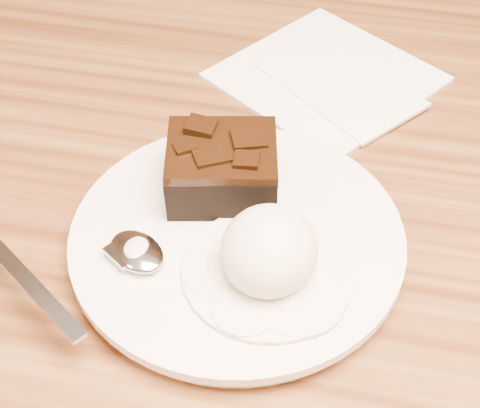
% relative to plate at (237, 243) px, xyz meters
% --- Properties ---
extents(plate, '(0.24, 0.24, 0.02)m').
position_rel_plate_xyz_m(plate, '(0.00, 0.00, 0.00)').
color(plate, white).
rests_on(plate, dining_table).
extents(brownie, '(0.09, 0.08, 0.04)m').
position_rel_plate_xyz_m(brownie, '(-0.02, 0.04, 0.03)').
color(brownie, black).
rests_on(brownie, plate).
extents(ice_cream_scoop, '(0.07, 0.07, 0.06)m').
position_rel_plate_xyz_m(ice_cream_scoop, '(0.03, -0.03, 0.03)').
color(ice_cream_scoop, white).
rests_on(ice_cream_scoop, plate).
extents(melt_puddle, '(0.12, 0.12, 0.00)m').
position_rel_plate_xyz_m(melt_puddle, '(0.03, -0.03, 0.01)').
color(melt_puddle, white).
rests_on(melt_puddle, plate).
extents(spoon, '(0.17, 0.13, 0.01)m').
position_rel_plate_xyz_m(spoon, '(-0.06, -0.04, 0.02)').
color(spoon, silver).
rests_on(spoon, plate).
extents(napkin, '(0.23, 0.23, 0.01)m').
position_rel_plate_xyz_m(napkin, '(0.04, 0.23, -0.01)').
color(napkin, white).
rests_on(napkin, dining_table).
extents(crumb_a, '(0.01, 0.01, 0.00)m').
position_rel_plate_xyz_m(crumb_a, '(0.05, -0.07, 0.01)').
color(crumb_a, black).
rests_on(crumb_a, plate).
extents(crumb_b, '(0.01, 0.01, 0.00)m').
position_rel_plate_xyz_m(crumb_b, '(-0.04, 0.02, 0.01)').
color(crumb_b, black).
rests_on(crumb_b, plate).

